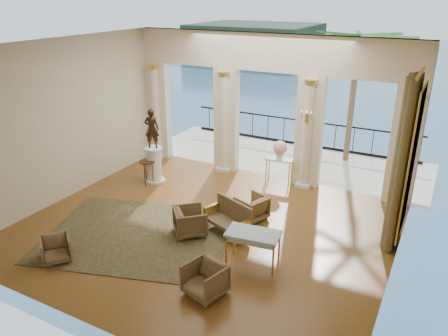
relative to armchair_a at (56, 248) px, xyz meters
The scene contains 23 objects.
floor 3.57m from the armchair_a, 51.86° to the left, with size 9.00×9.00×0.00m, color #54330F.
room_walls 3.77m from the armchair_a, 37.43° to the left, with size 9.00×9.00×9.00m.
arcade 7.34m from the armchair_a, 71.63° to the left, with size 9.00×0.56×4.50m.
terrace 8.88m from the armchair_a, 75.66° to the left, with size 10.00×3.60×0.10m, color #B7B09A.
balustrade 10.43m from the armchair_a, 77.84° to the left, with size 9.00×0.06×1.03m.
palm_tree 10.97m from the armchair_a, 65.93° to the left, with size 2.00×2.00×4.50m.
headland 78.00m from the armchair_a, 110.90° to the left, with size 22.00×18.00×6.00m, color black.
sea 63.16m from the armchair_a, 88.00° to the left, with size 160.00×160.00×0.00m, color #29577D.
curtain 7.96m from the armchair_a, 33.56° to the left, with size 0.33×1.40×4.09m.
window_frame 8.13m from the armchair_a, 32.82° to the left, with size 0.04×1.60×3.40m, color gold.
wall_sconce 7.51m from the armchair_a, 60.30° to the left, with size 0.30×0.11×0.33m.
rug 1.99m from the armchair_a, 61.60° to the left, with size 4.47×3.47×0.02m, color #282E17.
armchair_a is the anchor object (origin of this frame).
armchair_b 3.58m from the armchair_a, ahead, with size 0.72×0.68×0.74m, color #4A381E.
armchair_c 4.88m from the armchair_a, 51.38° to the left, with size 0.70×0.66×0.72m, color #4A381E.
armchair_d 3.13m from the armchair_a, 49.67° to the left, with size 0.74×0.69×0.76m, color #4A381E.
settee 4.08m from the armchair_a, 45.31° to the left, with size 1.37×0.96×0.84m.
game_table 4.40m from the armchair_a, 26.10° to the left, with size 1.23×0.78×0.79m.
pedestal 4.66m from the armchair_a, 98.50° to the left, with size 0.62×0.62×1.14m.
statue 4.87m from the armchair_a, 98.50° to the left, with size 0.45×0.29×1.22m, color black.
console_table 6.95m from the armchair_a, 66.12° to the left, with size 0.88×0.40×0.81m.
urn 6.99m from the armchair_a, 66.12° to the left, with size 0.44×0.44×0.58m.
side_table 4.40m from the armchair_a, 99.67° to the left, with size 0.48×0.48×0.78m.
Camera 1 is at (5.02, -8.39, 5.61)m, focal length 35.00 mm.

